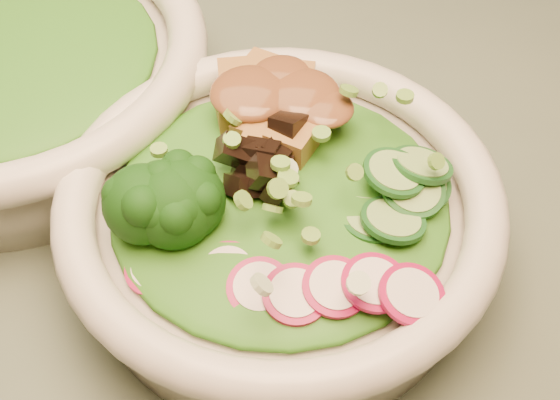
# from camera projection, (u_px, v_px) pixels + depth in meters

# --- Properties ---
(salad_bowl) EXTENTS (0.28, 0.28, 0.08)m
(salad_bowl) POSITION_uv_depth(u_px,v_px,m) (280.00, 221.00, 0.49)
(salad_bowl) COLOR silver
(salad_bowl) RESTS_ON dining_table
(side_bowl) EXTENTS (0.30, 0.30, 0.08)m
(side_bowl) POSITION_uv_depth(u_px,v_px,m) (8.00, 74.00, 0.58)
(side_bowl) COLOR silver
(side_bowl) RESTS_ON dining_table
(lettuce_bed) EXTENTS (0.21, 0.21, 0.02)m
(lettuce_bed) POSITION_uv_depth(u_px,v_px,m) (280.00, 199.00, 0.48)
(lettuce_bed) COLOR #2C6B16
(lettuce_bed) RESTS_ON salad_bowl
(side_lettuce) EXTENTS (0.20, 0.20, 0.02)m
(side_lettuce) POSITION_uv_depth(u_px,v_px,m) (0.00, 52.00, 0.56)
(side_lettuce) COLOR #2C6B16
(side_lettuce) RESTS_ON side_bowl
(broccoli_florets) EXTENTS (0.09, 0.08, 0.05)m
(broccoli_florets) POSITION_uv_depth(u_px,v_px,m) (172.00, 192.00, 0.46)
(broccoli_florets) COLOR black
(broccoli_florets) RESTS_ON salad_bowl
(radish_slices) EXTENTS (0.12, 0.05, 0.02)m
(radish_slices) POSITION_uv_depth(u_px,v_px,m) (298.00, 287.00, 0.43)
(radish_slices) COLOR maroon
(radish_slices) RESTS_ON salad_bowl
(cucumber_slices) EXTENTS (0.08, 0.08, 0.04)m
(cucumber_slices) POSITION_uv_depth(u_px,v_px,m) (390.00, 179.00, 0.47)
(cucumber_slices) COLOR #92B866
(cucumber_slices) RESTS_ON salad_bowl
(mushroom_heap) EXTENTS (0.08, 0.08, 0.04)m
(mushroom_heap) POSITION_uv_depth(u_px,v_px,m) (278.00, 168.00, 0.47)
(mushroom_heap) COLOR black
(mushroom_heap) RESTS_ON salad_bowl
(tofu_cubes) EXTENTS (0.10, 0.07, 0.04)m
(tofu_cubes) POSITION_uv_depth(u_px,v_px,m) (273.00, 111.00, 0.51)
(tofu_cubes) COLOR #975D32
(tofu_cubes) RESTS_ON salad_bowl
(peanut_sauce) EXTENTS (0.07, 0.06, 0.02)m
(peanut_sauce) POSITION_uv_depth(u_px,v_px,m) (273.00, 96.00, 0.50)
(peanut_sauce) COLOR brown
(peanut_sauce) RESTS_ON tofu_cubes
(scallion_garnish) EXTENTS (0.20, 0.20, 0.02)m
(scallion_garnish) POSITION_uv_depth(u_px,v_px,m) (280.00, 172.00, 0.46)
(scallion_garnish) COLOR #689E38
(scallion_garnish) RESTS_ON salad_bowl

